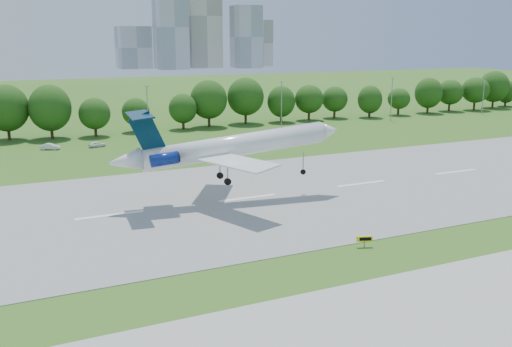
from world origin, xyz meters
The scene contains 9 objects.
ground centered at (0.00, 0.00, 0.00)m, with size 600.00×600.00×0.00m, color #2D5817.
runway centered at (0.00, 25.00, 0.04)m, with size 400.00×45.00×0.08m, color gray.
tree_line centered at (0.00, 92.00, 6.19)m, with size 288.40×8.40×10.40m.
light_poles centered at (-2.50, 82.00, 6.34)m, with size 175.90×0.25×12.19m.
skyline centered at (100.16, 390.61, 30.46)m, with size 127.00×52.00×80.00m.
airliner centered at (-23.58, 25.16, 7.95)m, with size 33.99×24.53×10.63m.
taxi_sign_left centered at (-16.28, 1.25, 0.95)m, with size 1.79×0.81×1.28m.
service_vehicle_a centered at (-42.43, 76.93, 0.66)m, with size 1.39×3.98×1.31m, color silver.
service_vehicle_b centered at (-32.99, 75.71, 0.62)m, with size 1.45×3.61×1.23m, color white.
Camera 1 is at (-52.69, -48.38, 22.81)m, focal length 40.00 mm.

